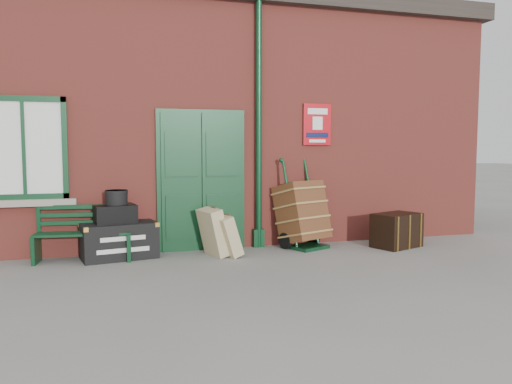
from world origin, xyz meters
name	(u,v)px	position (x,y,z in m)	size (l,w,h in m)	color
ground	(243,269)	(0.00, 0.00, 0.00)	(80.00, 80.00, 0.00)	gray
station_building	(198,122)	(0.00, 3.49, 2.16)	(10.30, 4.30, 4.36)	#AB4237
bench	(84,232)	(-2.09, 1.19, 0.42)	(1.40, 0.57, 0.84)	#0E331A
houdini_trunk	(119,240)	(-1.60, 1.20, 0.27)	(1.08, 0.59, 0.54)	black
strongbox	(115,214)	(-1.65, 1.20, 0.67)	(0.59, 0.43, 0.27)	black
hatbox	(117,197)	(-1.62, 1.23, 0.92)	(0.32, 0.32, 0.22)	black
suitcase_back	(213,232)	(-0.21, 0.95, 0.37)	(0.20, 0.51, 0.71)	tan
suitcase_front	(226,236)	(-0.03, 0.85, 0.32)	(0.18, 0.46, 0.61)	tan
porter_trolley	(302,214)	(1.34, 1.22, 0.56)	(0.94, 0.97, 1.45)	#0E381E
dark_trunk	(397,230)	(2.86, 0.79, 0.28)	(0.78, 0.51, 0.56)	black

